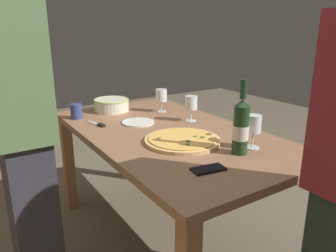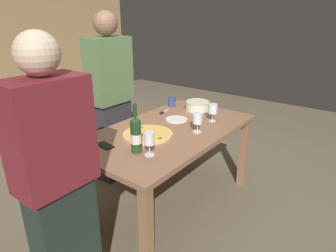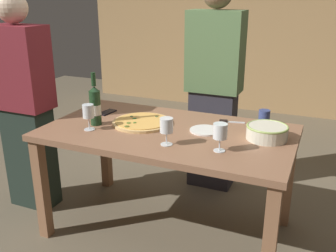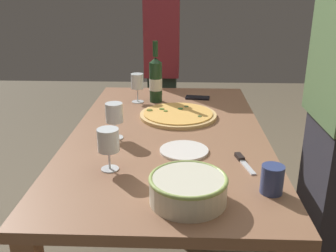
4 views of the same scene
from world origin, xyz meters
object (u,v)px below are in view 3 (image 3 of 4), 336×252
at_px(pizza_knife, 229,121).
at_px(person_host, 25,105).
at_px(serving_bowl, 267,132).
at_px(person_guest_left, 214,88).
at_px(side_plate, 205,130).
at_px(wine_glass_far_left, 88,113).
at_px(cup_amber, 264,117).
at_px(dining_table, 168,143).
at_px(wine_glass_near_pizza, 220,133).
at_px(wine_glass_by_bottle, 166,126).
at_px(wine_bottle, 95,105).
at_px(cell_phone, 107,112).
at_px(pizza, 142,122).

height_order(pizza_knife, person_host, person_host).
bearing_deg(serving_bowl, person_guest_left, 128.34).
bearing_deg(side_plate, wine_glass_far_left, -158.72).
xyz_separation_m(cup_amber, person_guest_left, (-0.48, 0.41, 0.06)).
bearing_deg(cup_amber, wine_glass_far_left, -151.11).
distance_m(dining_table, wine_glass_near_pizza, 0.49).
relative_size(dining_table, person_guest_left, 0.94).
distance_m(wine_glass_near_pizza, pizza_knife, 0.52).
height_order(serving_bowl, pizza_knife, serving_bowl).
bearing_deg(serving_bowl, wine_glass_by_bottle, -148.37).
xyz_separation_m(side_plate, pizza_knife, (0.09, 0.23, 0.00)).
height_order(wine_bottle, pizza_knife, wine_bottle).
xyz_separation_m(serving_bowl, cup_amber, (-0.07, 0.28, 0.00)).
xyz_separation_m(serving_bowl, wine_glass_by_bottle, (-0.52, -0.32, 0.07)).
distance_m(wine_glass_far_left, person_guest_left, 1.11).
bearing_deg(person_host, wine_glass_by_bottle, -11.44).
distance_m(wine_glass_near_pizza, side_plate, 0.34).
bearing_deg(serving_bowl, wine_bottle, -170.79).
relative_size(serving_bowl, wine_bottle, 0.71).
bearing_deg(serving_bowl, cup_amber, 103.32).
xyz_separation_m(wine_bottle, cell_phone, (-0.07, 0.25, -0.13)).
distance_m(cup_amber, pizza_knife, 0.24).
bearing_deg(serving_bowl, wine_glass_near_pizza, -126.19).
bearing_deg(pizza, person_host, -171.97).
height_order(dining_table, pizza_knife, pizza_knife).
distance_m(wine_glass_near_pizza, person_guest_left, 1.03).
height_order(wine_bottle, cell_phone, wine_bottle).
xyz_separation_m(pizza_knife, person_host, (-1.43, -0.39, 0.05)).
xyz_separation_m(wine_glass_by_bottle, cell_phone, (-0.65, 0.39, -0.11)).
xyz_separation_m(pizza_knife, person_guest_left, (-0.25, 0.47, 0.11)).
bearing_deg(wine_glass_near_pizza, pizza, 158.05).
bearing_deg(person_guest_left, wine_glass_by_bottle, 6.38).
relative_size(wine_bottle, wine_glass_by_bottle, 2.17).
xyz_separation_m(wine_bottle, wine_glass_by_bottle, (0.58, -0.14, -0.02)).
relative_size(dining_table, cell_phone, 11.11).
distance_m(dining_table, serving_bowl, 0.64).
height_order(cup_amber, cell_phone, cup_amber).
height_order(wine_bottle, wine_glass_far_left, wine_bottle).
relative_size(dining_table, person_host, 1.00).
xyz_separation_m(person_host, person_guest_left, (1.18, 0.86, 0.05)).
relative_size(wine_glass_far_left, person_host, 0.11).
relative_size(wine_glass_by_bottle, side_plate, 0.81).
bearing_deg(side_plate, wine_glass_near_pizza, -58.26).
distance_m(serving_bowl, cup_amber, 0.29).
bearing_deg(wine_glass_by_bottle, wine_glass_far_left, 176.21).
bearing_deg(wine_glass_near_pizza, person_host, 175.47).
distance_m(pizza, cell_phone, 0.37).
distance_m(serving_bowl, wine_glass_by_bottle, 0.62).
bearing_deg(wine_glass_far_left, pizza, 42.91).
bearing_deg(serving_bowl, person_host, -174.36).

